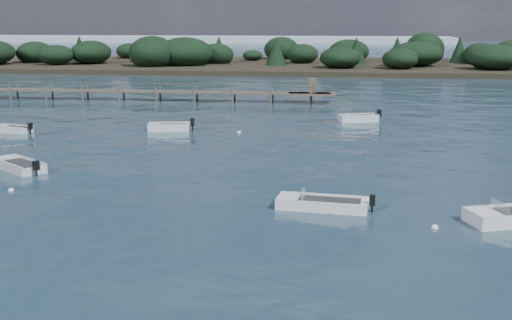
# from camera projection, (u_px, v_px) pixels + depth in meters

# --- Properties ---
(ground) EXTENTS (400.00, 400.00, 0.00)m
(ground) POSITION_uv_depth(u_px,v_px,m) (284.00, 91.00, 81.86)
(ground) COLOR #172A36
(ground) RESTS_ON ground
(dinghy_mid_white_a) EXTENTS (4.73, 2.09, 1.09)m
(dinghy_mid_white_a) POSITION_uv_depth(u_px,v_px,m) (322.00, 206.00, 30.83)
(dinghy_mid_white_a) COLOR silver
(dinghy_mid_white_a) RESTS_ON ground
(dinghy_mid_grey) EXTENTS (4.23, 3.77, 1.14)m
(dinghy_mid_grey) POSITION_uv_depth(u_px,v_px,m) (19.00, 167.00, 38.80)
(dinghy_mid_grey) COLOR silver
(dinghy_mid_grey) RESTS_ON ground
(tender_far_grey_b) EXTENTS (3.89, 2.34, 1.31)m
(tender_far_grey_b) POSITION_uv_depth(u_px,v_px,m) (358.00, 120.00, 57.02)
(tender_far_grey_b) COLOR silver
(tender_far_grey_b) RESTS_ON ground
(tender_far_white) EXTENTS (3.83, 1.82, 1.29)m
(tender_far_white) POSITION_uv_depth(u_px,v_px,m) (169.00, 128.00, 52.36)
(tender_far_white) COLOR silver
(tender_far_white) RESTS_ON ground
(tender_far_grey) EXTENTS (3.43, 1.98, 1.09)m
(tender_far_grey) POSITION_uv_depth(u_px,v_px,m) (14.00, 130.00, 51.69)
(tender_far_grey) COLOR silver
(tender_far_grey) RESTS_ON ground
(buoy_b) EXTENTS (0.32, 0.32, 0.32)m
(buoy_b) POSITION_uv_depth(u_px,v_px,m) (435.00, 228.00, 27.94)
(buoy_b) COLOR silver
(buoy_b) RESTS_ON ground
(buoy_c) EXTENTS (0.32, 0.32, 0.32)m
(buoy_c) POSITION_uv_depth(u_px,v_px,m) (11.00, 191.00, 34.03)
(buoy_c) COLOR silver
(buoy_c) RESTS_ON ground
(buoy_e) EXTENTS (0.32, 0.32, 0.32)m
(buoy_e) POSITION_uv_depth(u_px,v_px,m) (239.00, 133.00, 51.42)
(buoy_e) COLOR silver
(buoy_e) RESTS_ON ground
(jetty) EXTENTS (64.50, 3.20, 3.40)m
(jetty) POSITION_uv_depth(u_px,v_px,m) (85.00, 91.00, 72.63)
(jetty) COLOR brown
(jetty) RESTS_ON ground
(far_headland) EXTENTS (190.00, 40.00, 5.80)m
(far_headland) POSITION_uv_depth(u_px,v_px,m) (438.00, 58.00, 117.20)
(far_headland) COLOR black
(far_headland) RESTS_ON ground
(distant_haze) EXTENTS (280.00, 20.00, 2.40)m
(distant_haze) POSITION_uv_depth(u_px,v_px,m) (95.00, 42.00, 257.46)
(distant_haze) COLOR #97ADBB
(distant_haze) RESTS_ON ground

